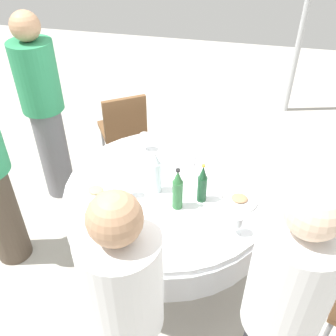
# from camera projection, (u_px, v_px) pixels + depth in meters

# --- Properties ---
(ground_plane) EXTENTS (10.00, 10.00, 0.00)m
(ground_plane) POSITION_uv_depth(u_px,v_px,m) (168.00, 257.00, 3.03)
(ground_plane) COLOR #B7B2A8
(dining_table) EXTENTS (1.44, 1.44, 0.74)m
(dining_table) POSITION_uv_depth(u_px,v_px,m) (168.00, 203.00, 2.66)
(dining_table) COLOR white
(dining_table) RESTS_ON ground_plane
(bottle_green_right) EXTENTS (0.07, 0.07, 0.30)m
(bottle_green_right) POSITION_uv_depth(u_px,v_px,m) (178.00, 190.00, 2.34)
(bottle_green_right) COLOR #2D6B38
(bottle_green_right) RESTS_ON dining_table
(bottle_clear_rear) EXTENTS (0.07, 0.07, 0.31)m
(bottle_clear_rear) POSITION_uv_depth(u_px,v_px,m) (156.00, 174.00, 2.46)
(bottle_clear_rear) COLOR silver
(bottle_clear_rear) RESTS_ON dining_table
(bottle_dark_green_outer) EXTENTS (0.06, 0.06, 0.29)m
(bottle_dark_green_outer) POSITION_uv_depth(u_px,v_px,m) (202.00, 184.00, 2.39)
(bottle_dark_green_outer) COLOR #194728
(bottle_dark_green_outer) RESTS_ON dining_table
(wine_glass_front) EXTENTS (0.07, 0.07, 0.14)m
(wine_glass_front) POSITION_uv_depth(u_px,v_px,m) (237.00, 222.00, 2.18)
(wine_glass_front) COLOR white
(wine_glass_front) RESTS_ON dining_table
(wine_glass_left) EXTENTS (0.07, 0.07, 0.14)m
(wine_glass_left) POSITION_uv_depth(u_px,v_px,m) (144.00, 138.00, 2.86)
(wine_glass_left) COLOR white
(wine_glass_left) RESTS_ON dining_table
(wine_glass_far) EXTENTS (0.06, 0.06, 0.15)m
(wine_glass_far) POSITION_uv_depth(u_px,v_px,m) (128.00, 183.00, 2.44)
(wine_glass_far) COLOR white
(wine_glass_far) RESTS_ON dining_table
(plate_near) EXTENTS (0.23, 0.23, 0.04)m
(plate_near) POSITION_uv_depth(u_px,v_px,m) (96.00, 191.00, 2.52)
(plate_near) COLOR white
(plate_near) RESTS_ON dining_table
(plate_north) EXTENTS (0.23, 0.23, 0.04)m
(plate_north) POSITION_uv_depth(u_px,v_px,m) (239.00, 200.00, 2.45)
(plate_north) COLOR white
(plate_north) RESTS_ON dining_table
(knife_rear) EXTENTS (0.18, 0.03, 0.00)m
(knife_rear) POSITION_uv_depth(u_px,v_px,m) (143.00, 209.00, 2.40)
(knife_rear) COLOR silver
(knife_rear) RESTS_ON dining_table
(fork_outer) EXTENTS (0.09, 0.17, 0.00)m
(fork_outer) POSITION_uv_depth(u_px,v_px,m) (112.00, 169.00, 2.73)
(fork_outer) COLOR silver
(fork_outer) RESTS_ON dining_table
(spoon_front) EXTENTS (0.14, 0.14, 0.00)m
(spoon_front) POSITION_uv_depth(u_px,v_px,m) (230.00, 177.00, 2.65)
(spoon_front) COLOR silver
(spoon_front) RESTS_ON dining_table
(folded_napkin) EXTENTS (0.17, 0.17, 0.02)m
(folded_napkin) POSITION_uv_depth(u_px,v_px,m) (184.00, 158.00, 2.81)
(folded_napkin) COLOR white
(folded_napkin) RESTS_ON dining_table
(person_right) EXTENTS (0.34, 0.34, 1.63)m
(person_right) POSITION_uv_depth(u_px,v_px,m) (278.00, 319.00, 1.68)
(person_right) COLOR #26262B
(person_right) RESTS_ON ground_plane
(person_rear) EXTENTS (0.34, 0.34, 1.57)m
(person_rear) POSITION_uv_depth(u_px,v_px,m) (127.00, 318.00, 1.73)
(person_rear) COLOR #4C3F33
(person_rear) RESTS_ON ground_plane
(person_front) EXTENTS (0.34, 0.34, 1.67)m
(person_front) POSITION_uv_depth(u_px,v_px,m) (44.00, 110.00, 3.13)
(person_front) COLOR slate
(person_front) RESTS_ON ground_plane
(chair_east) EXTENTS (0.55, 0.55, 0.87)m
(chair_east) POSITION_uv_depth(u_px,v_px,m) (123.00, 127.00, 3.60)
(chair_east) COLOR brown
(chair_east) RESTS_ON ground_plane
(tent_pole_secondary) EXTENTS (0.07, 0.07, 2.32)m
(tent_pole_secondary) POSITION_uv_depth(u_px,v_px,m) (304.00, 18.00, 4.20)
(tent_pole_secondary) COLOR #B2B5B7
(tent_pole_secondary) RESTS_ON ground_plane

